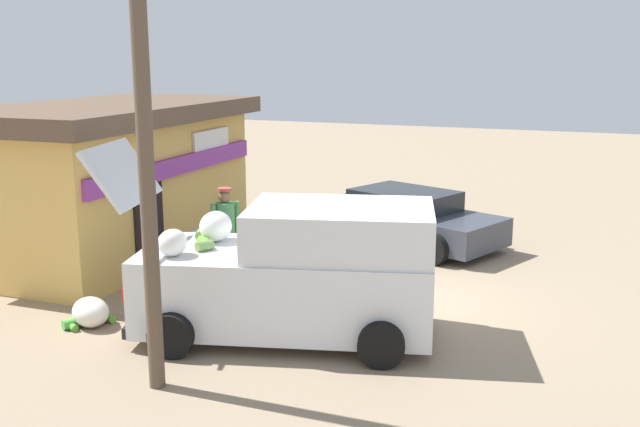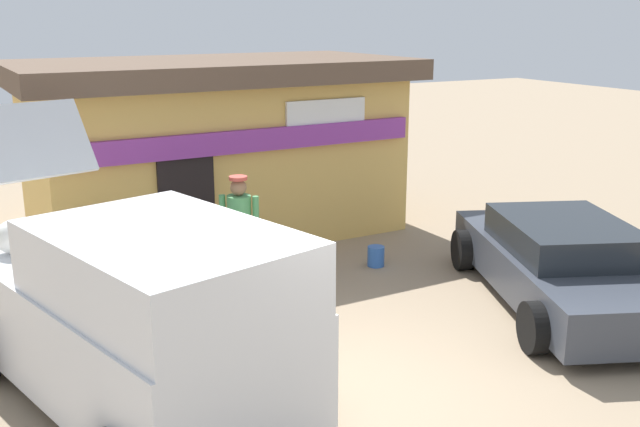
# 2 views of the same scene
# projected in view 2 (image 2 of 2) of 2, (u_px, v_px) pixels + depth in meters

# --- Properties ---
(ground_plane) EXTENTS (60.00, 60.00, 0.00)m
(ground_plane) POSITION_uv_depth(u_px,v_px,m) (336.00, 399.00, 7.64)
(ground_plane) COLOR gray
(storefront_bar) EXTENTS (6.92, 3.86, 3.14)m
(storefront_bar) POSITION_uv_depth(u_px,v_px,m) (216.00, 146.00, 13.07)
(storefront_bar) COLOR #E0B259
(storefront_bar) RESTS_ON ground_plane
(delivery_van) EXTENTS (3.10, 5.17, 2.84)m
(delivery_van) POSITION_uv_depth(u_px,v_px,m) (135.00, 313.00, 7.34)
(delivery_van) COLOR silver
(delivery_van) RESTS_ON ground_plane
(parked_sedan) EXTENTS (3.33, 4.71, 1.19)m
(parked_sedan) POSITION_uv_depth(u_px,v_px,m) (562.00, 263.00, 10.06)
(parked_sedan) COLOR #383D47
(parked_sedan) RESTS_ON ground_plane
(vendor_standing) EXTENTS (0.48, 0.48, 1.74)m
(vendor_standing) POSITION_uv_depth(u_px,v_px,m) (240.00, 227.00, 10.26)
(vendor_standing) COLOR #726047
(vendor_standing) RESTS_ON ground_plane
(customer_bending) EXTENTS (0.66, 0.72, 1.39)m
(customer_bending) POSITION_uv_depth(u_px,v_px,m) (137.00, 258.00, 9.44)
(customer_bending) COLOR #726047
(customer_bending) RESTS_ON ground_plane
(unloaded_banana_pile) EXTENTS (0.89, 0.87, 0.45)m
(unloaded_banana_pile) POSITION_uv_depth(u_px,v_px,m) (18.00, 297.00, 9.84)
(unloaded_banana_pile) COLOR silver
(unloaded_banana_pile) RESTS_ON ground_plane
(paint_bucket) EXTENTS (0.27, 0.27, 0.32)m
(paint_bucket) POSITION_uv_depth(u_px,v_px,m) (376.00, 256.00, 11.65)
(paint_bucket) COLOR blue
(paint_bucket) RESTS_ON ground_plane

